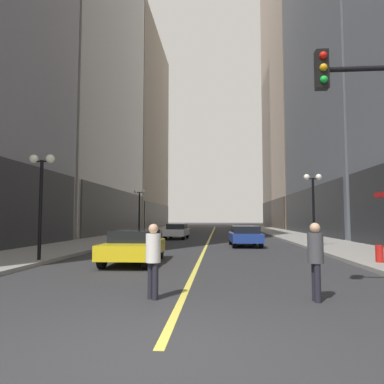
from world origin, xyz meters
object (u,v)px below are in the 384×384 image
car_white (177,231)px  street_lamp_right_mid (313,194)px  fire_hydrant_right (379,256)px  pedestrian_with_orange_bag (316,255)px  car_yellow (135,245)px  car_blue (245,235)px  street_lamp_left_near (41,183)px  pedestrian_in_white_shirt (153,255)px  street_lamp_left_far (139,202)px

car_white → street_lamp_right_mid: bearing=-46.0°
fire_hydrant_right → pedestrian_with_orange_bag: bearing=-123.5°
car_white → fire_hydrant_right: 19.47m
car_yellow → car_white: same height
car_yellow → car_white: (-0.26, 16.60, -0.00)m
car_white → car_yellow: bearing=-89.1°
pedestrian_with_orange_bag → street_lamp_right_mid: 13.82m
car_blue → car_yellow: bearing=-120.1°
car_yellow → pedestrian_with_orange_bag: (5.55, -6.19, 0.28)m
car_yellow → street_lamp_left_near: size_ratio=1.02×
car_yellow → car_blue: same height
car_white → fire_hydrant_right: size_ratio=5.09×
car_yellow → street_lamp_left_near: (-3.81, -0.42, 2.54)m
car_white → street_lamp_left_near: bearing=-101.8°
pedestrian_in_white_shirt → street_lamp_right_mid: street_lamp_right_mid is taller
car_blue → car_white: bearing=124.5°
car_blue → pedestrian_in_white_shirt: bearing=-101.9°
pedestrian_in_white_shirt → pedestrian_with_orange_bag: size_ratio=0.98×
car_blue → street_lamp_left_near: (-8.90, -9.21, 2.54)m
fire_hydrant_right → street_lamp_left_near: bearing=-179.2°
car_yellow → car_blue: bearing=59.9°
pedestrian_in_white_shirt → pedestrian_with_orange_bag: bearing=0.7°
pedestrian_with_orange_bag → street_lamp_right_mid: (3.44, 13.20, 2.25)m
pedestrian_in_white_shirt → fire_hydrant_right: (7.55, 5.99, -0.59)m
car_blue → pedestrian_in_white_shirt: 15.36m
pedestrian_with_orange_bag → car_yellow: bearing=131.9°
car_white → pedestrian_in_white_shirt: pedestrian_in_white_shirt is taller
street_lamp_left_near → street_lamp_left_far: bearing=90.0°
pedestrian_with_orange_bag → car_blue: bearing=91.8°
car_yellow → pedestrian_in_white_shirt: 6.54m
car_white → street_lamp_left_near: street_lamp_left_near is taller
street_lamp_right_mid → fire_hydrant_right: bearing=-86.1°
car_blue → fire_hydrant_right: bearing=-64.0°
car_white → street_lamp_left_far: street_lamp_left_far is taller
pedestrian_with_orange_bag → street_lamp_left_near: (-9.36, 5.77, 2.25)m
car_blue → street_lamp_left_near: street_lamp_left_near is taller
car_white → street_lamp_left_near: (-3.54, -17.02, 2.54)m
pedestrian_in_white_shirt → street_lamp_left_near: 8.48m
car_white → pedestrian_in_white_shirt: (2.20, -22.83, 0.27)m
car_yellow → street_lamp_left_far: bearing=102.4°
car_white → pedestrian_in_white_shirt: size_ratio=2.40×
car_white → pedestrian_in_white_shirt: 22.94m
car_yellow → street_lamp_left_far: (-3.81, 17.38, 2.54)m
street_lamp_left_far → fire_hydrant_right: size_ratio=5.54×
car_blue → street_lamp_left_far: bearing=136.0°
pedestrian_with_orange_bag → street_lamp_left_far: size_ratio=0.39×
car_yellow → car_white: bearing=90.9°
pedestrian_in_white_shirt → street_lamp_left_near: (-5.75, 5.82, 2.27)m
pedestrian_in_white_shirt → fire_hydrant_right: bearing=38.4°
pedestrian_with_orange_bag → street_lamp_left_near: 11.23m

